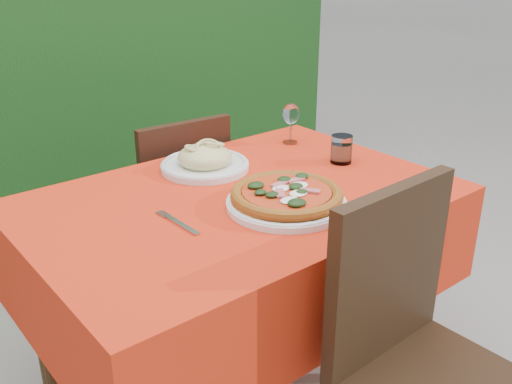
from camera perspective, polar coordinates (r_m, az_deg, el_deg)
hedge at (r=2.99m, az=-20.51°, el=11.98°), size 3.20×0.55×1.78m
dining_table at (r=1.77m, az=-1.53°, el=-4.76°), size 1.26×0.86×0.75m
chair_near at (r=1.50m, az=15.72°, el=-14.76°), size 0.43×0.43×0.92m
chair_far at (r=2.32m, az=-7.88°, el=-1.08°), size 0.40×0.40×0.84m
pizza_plate at (r=1.61m, az=3.07°, el=-0.55°), size 0.39×0.39×0.06m
pasta_plate at (r=1.90m, az=-5.15°, el=3.13°), size 0.29×0.29×0.08m
water_glass at (r=1.97m, az=8.54°, el=4.13°), size 0.07×0.07×0.10m
wine_glass at (r=2.14m, az=3.50°, el=7.65°), size 0.06×0.06×0.15m
fork at (r=1.53m, az=-7.44°, el=-3.26°), size 0.03×0.20×0.01m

